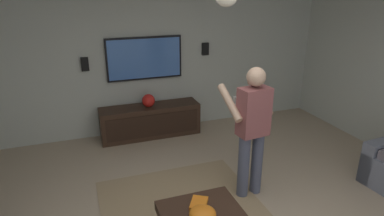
{
  "coord_description": "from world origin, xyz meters",
  "views": [
    {
      "loc": [
        -2.52,
        1.23,
        2.5
      ],
      "look_at": [
        0.81,
        0.04,
        1.19
      ],
      "focal_mm": 31.24,
      "sensor_mm": 36.0,
      "label": 1
    }
  ],
  "objects": [
    {
      "name": "vase_round",
      "position": [
        2.75,
        0.13,
        0.66
      ],
      "size": [
        0.22,
        0.22,
        0.22
      ],
      "primitive_type": "sphere",
      "color": "red",
      "rests_on": "media_console"
    },
    {
      "name": "wall_speaker_right",
      "position": [
        3.03,
        1.07,
        1.3
      ],
      "size": [
        0.06,
        0.12,
        0.22
      ],
      "primitive_type": "cube",
      "color": "black"
    },
    {
      "name": "wall_back_tv",
      "position": [
        3.11,
        0.0,
        1.42
      ],
      "size": [
        0.1,
        6.67,
        2.84
      ],
      "primitive_type": "cube",
      "color": "#B2B7AD",
      "rests_on": "ground"
    },
    {
      "name": "tv",
      "position": [
        3.01,
        0.1,
        1.33
      ],
      "size": [
        0.05,
        1.29,
        0.73
      ],
      "rotation": [
        0.0,
        0.0,
        3.14
      ],
      "color": "black"
    },
    {
      "name": "bowl",
      "position": [
        -0.09,
        0.25,
        0.46
      ],
      "size": [
        0.26,
        0.26,
        0.12
      ],
      "primitive_type": "ellipsoid",
      "color": "orange",
      "rests_on": "coffee_table"
    },
    {
      "name": "person_standing",
      "position": [
        0.67,
        -0.67,
        0.93
      ],
      "size": [
        0.58,
        0.58,
        1.64
      ],
      "rotation": [
        0.0,
        0.0,
        0.12
      ],
      "color": "#4C5166",
      "rests_on": "ground"
    },
    {
      "name": "media_console",
      "position": [
        2.77,
        0.1,
        0.28
      ],
      "size": [
        0.45,
        1.7,
        0.55
      ],
      "rotation": [
        0.0,
        0.0,
        3.14
      ],
      "color": "#332116",
      "rests_on": "ground"
    },
    {
      "name": "book",
      "position": [
        0.13,
        0.21,
        0.42
      ],
      "size": [
        0.27,
        0.25,
        0.04
      ],
      "primitive_type": "cube",
      "rotation": [
        0.0,
        0.0,
        5.74
      ],
      "color": "orange",
      "rests_on": "coffee_table"
    },
    {
      "name": "wall_speaker_left",
      "position": [
        3.03,
        -1.01,
        1.42
      ],
      "size": [
        0.06,
        0.12,
        0.22
      ],
      "primitive_type": "cube",
      "color": "black"
    }
  ]
}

